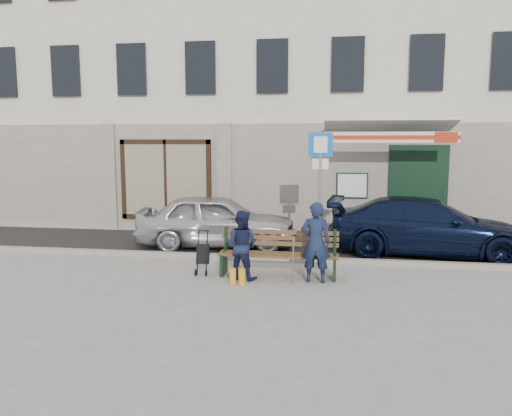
% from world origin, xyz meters
% --- Properties ---
extents(ground, '(80.00, 80.00, 0.00)m').
position_xyz_m(ground, '(0.00, 0.00, 0.00)').
color(ground, '#9E9991').
rests_on(ground, ground).
extents(asphalt_lane, '(60.00, 3.20, 0.01)m').
position_xyz_m(asphalt_lane, '(0.00, 3.10, 0.01)').
color(asphalt_lane, '#282828').
rests_on(asphalt_lane, ground).
extents(curb, '(60.00, 0.18, 0.12)m').
position_xyz_m(curb, '(0.00, 1.50, 0.06)').
color(curb, '#9E9384').
rests_on(curb, ground).
extents(building, '(20.00, 8.27, 10.00)m').
position_xyz_m(building, '(0.01, 8.45, 4.97)').
color(building, beige).
rests_on(building, ground).
extents(car_silver, '(4.22, 2.13, 1.38)m').
position_xyz_m(car_silver, '(-1.15, 2.79, 0.69)').
color(car_silver, silver).
rests_on(car_silver, ground).
extents(car_navy, '(4.84, 2.30, 1.36)m').
position_xyz_m(car_navy, '(4.02, 2.77, 0.68)').
color(car_navy, black).
rests_on(car_navy, ground).
extents(parking_sign, '(0.54, 0.09, 2.90)m').
position_xyz_m(parking_sign, '(1.48, 1.84, 1.97)').
color(parking_sign, gray).
rests_on(parking_sign, ground).
extents(bench, '(2.40, 1.17, 0.98)m').
position_xyz_m(bench, '(0.67, 0.27, 0.46)').
color(bench, brown).
rests_on(bench, ground).
extents(man, '(0.57, 0.38, 1.56)m').
position_xyz_m(man, '(1.46, -0.02, 0.78)').
color(man, '#161F3C').
rests_on(man, ground).
extents(woman, '(0.78, 0.67, 1.37)m').
position_xyz_m(woman, '(0.01, -0.01, 0.68)').
color(woman, '#151C3C').
rests_on(woman, ground).
extents(stroller, '(0.27, 0.38, 0.89)m').
position_xyz_m(stroller, '(-0.84, 0.23, 0.39)').
color(stroller, black).
rests_on(stroller, ground).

